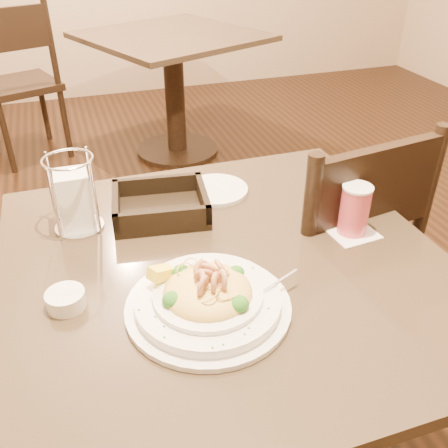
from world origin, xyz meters
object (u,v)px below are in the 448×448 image
object	(u,v)px
main_table	(227,342)
drink_glass	(354,210)
napkin_caddy	(75,199)
butter_ramekin	(66,299)
dining_chair_near	(326,265)
background_table	(174,74)
side_plate	(216,190)
dining_chair_far	(19,79)
bread_basket	(161,207)
pasta_bowl	(208,297)

from	to	relation	value
main_table	drink_glass	size ratio (longest dim) A/B	7.77
napkin_caddy	butter_ramekin	xyz separation A→B (m)	(-0.04, -0.26, -0.06)
main_table	dining_chair_near	world-z (taller)	dining_chair_near
main_table	drink_glass	bearing A→B (deg)	3.12
napkin_caddy	background_table	bearing A→B (deg)	70.75
drink_glass	background_table	bearing A→B (deg)	87.42
side_plate	butter_ramekin	xyz separation A→B (m)	(-0.39, -0.33, 0.01)
dining_chair_far	drink_glass	bearing A→B (deg)	88.89
bread_basket	butter_ramekin	world-z (taller)	bread_basket
dining_chair_far	napkin_caddy	size ratio (longest dim) A/B	5.31
pasta_bowl	bread_basket	world-z (taller)	pasta_bowl
napkin_caddy	butter_ramekin	world-z (taller)	napkin_caddy
dining_chair_near	napkin_caddy	xyz separation A→B (m)	(-0.64, 0.03, 0.32)
bread_basket	butter_ramekin	xyz separation A→B (m)	(-0.23, -0.26, -0.01)
pasta_bowl	napkin_caddy	xyz separation A→B (m)	(-0.20, 0.35, 0.05)
pasta_bowl	side_plate	xyz separation A→B (m)	(0.15, 0.42, -0.02)
main_table	butter_ramekin	distance (m)	0.41
background_table	drink_glass	distance (m)	2.16
dining_chair_near	drink_glass	distance (m)	0.36
pasta_bowl	background_table	bearing A→B (deg)	78.23
drink_glass	butter_ramekin	bearing A→B (deg)	-175.29
drink_glass	main_table	bearing A→B (deg)	-176.88
background_table	drink_glass	xyz separation A→B (m)	(-0.10, -2.14, 0.29)
dining_chair_near	background_table	bearing A→B (deg)	-99.24
dining_chair_near	dining_chair_far	world-z (taller)	same
drink_glass	butter_ramekin	world-z (taller)	drink_glass
pasta_bowl	bread_basket	size ratio (longest dim) A/B	1.39
main_table	background_table	world-z (taller)	same
background_table	butter_ramekin	world-z (taller)	butter_ramekin
dining_chair_near	drink_glass	bearing A→B (deg)	61.43
pasta_bowl	butter_ramekin	world-z (taller)	pasta_bowl
dining_chair_far	butter_ramekin	xyz separation A→B (m)	(0.16, -2.41, 0.26)
pasta_bowl	drink_glass	world-z (taller)	drink_glass
background_table	drink_glass	size ratio (longest dim) A/B	10.17
pasta_bowl	napkin_caddy	world-z (taller)	napkin_caddy
background_table	butter_ramekin	bearing A→B (deg)	-108.14
main_table	butter_ramekin	size ratio (longest dim) A/B	12.62
background_table	bread_basket	world-z (taller)	bread_basket
dining_chair_near	napkin_caddy	world-z (taller)	dining_chair_near
pasta_bowl	side_plate	world-z (taller)	pasta_bowl
drink_glass	butter_ramekin	distance (m)	0.62
drink_glass	bread_basket	bearing A→B (deg)	151.93
drink_glass	napkin_caddy	size ratio (longest dim) A/B	0.66
dining_chair_near	bread_basket	bearing A→B (deg)	-11.37
background_table	napkin_caddy	distance (m)	2.06
main_table	butter_ramekin	xyz separation A→B (m)	(-0.32, -0.03, 0.25)
main_table	bread_basket	bearing A→B (deg)	111.72
dining_chair_near	napkin_caddy	bearing A→B (deg)	-11.04
side_plate	dining_chair_far	bearing A→B (deg)	104.81
pasta_bowl	side_plate	bearing A→B (deg)	70.48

